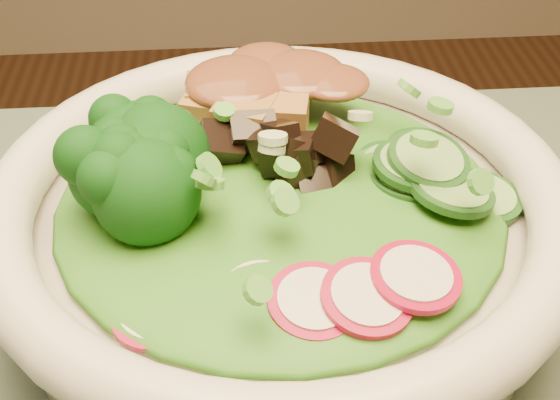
{
  "coord_description": "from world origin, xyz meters",
  "views": [
    {
      "loc": [
        0.14,
        -0.13,
        1.06
      ],
      "look_at": [
        0.16,
        0.19,
        0.82
      ],
      "focal_mm": 50.0,
      "sensor_mm": 36.0,
      "label": 1
    }
  ],
  "objects": [
    {
      "name": "salad_bowl",
      "position": [
        0.16,
        0.19,
        0.79
      ],
      "size": [
        0.3,
        0.3,
        0.08
      ],
      "rotation": [
        0.0,
        0.0,
        0.04
      ],
      "color": "silver",
      "rests_on": "dining_table"
    },
    {
      "name": "lettuce_bed",
      "position": [
        0.16,
        0.19,
        0.82
      ],
      "size": [
        0.23,
        0.23,
        0.03
      ],
      "primitive_type": "ellipsoid",
      "color": "#295A12",
      "rests_on": "salad_bowl"
    },
    {
      "name": "broccoli_florets",
      "position": [
        0.09,
        0.18,
        0.84
      ],
      "size": [
        0.09,
        0.08,
        0.05
      ],
      "primitive_type": null,
      "rotation": [
        0.0,
        0.0,
        0.04
      ],
      "color": "black",
      "rests_on": "salad_bowl"
    },
    {
      "name": "radish_slices",
      "position": [
        0.17,
        0.11,
        0.82
      ],
      "size": [
        0.13,
        0.05,
        0.02
      ],
      "primitive_type": null,
      "rotation": [
        0.0,
        0.0,
        0.04
      ],
      "color": "maroon",
      "rests_on": "salad_bowl"
    },
    {
      "name": "cucumber_slices",
      "position": [
        0.24,
        0.19,
        0.83
      ],
      "size": [
        0.08,
        0.08,
        0.04
      ],
      "primitive_type": null,
      "rotation": [
        0.0,
        0.0,
        0.04
      ],
      "color": "#88BE6A",
      "rests_on": "salad_bowl"
    },
    {
      "name": "mushroom_heap",
      "position": [
        0.16,
        0.2,
        0.83
      ],
      "size": [
        0.08,
        0.08,
        0.04
      ],
      "primitive_type": null,
      "rotation": [
        0.0,
        0.0,
        0.04
      ],
      "color": "black",
      "rests_on": "salad_bowl"
    },
    {
      "name": "tofu_cubes",
      "position": [
        0.16,
        0.26,
        0.83
      ],
      "size": [
        0.1,
        0.07,
        0.04
      ],
      "primitive_type": null,
      "rotation": [
        0.0,
        0.0,
        0.04
      ],
      "color": "#AB7039",
      "rests_on": "salad_bowl"
    },
    {
      "name": "peanut_sauce",
      "position": [
        0.16,
        0.26,
        0.85
      ],
      "size": [
        0.08,
        0.06,
        0.02
      ],
      "primitive_type": "ellipsoid",
      "color": "brown",
      "rests_on": "tofu_cubes"
    },
    {
      "name": "scallion_garnish",
      "position": [
        0.16,
        0.19,
        0.84
      ],
      "size": [
        0.22,
        0.22,
        0.03
      ],
      "primitive_type": null,
      "color": "#56AA3C",
      "rests_on": "salad_bowl"
    }
  ]
}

